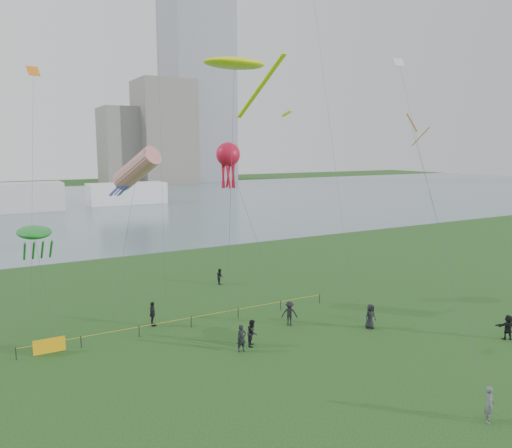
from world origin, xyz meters
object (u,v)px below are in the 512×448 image
kite_flyer (489,404)px  kite_octopus (228,155)px  fence (109,335)px  kite_stingray (235,64)px

kite_flyer → kite_octopus: kite_octopus is taller
fence → kite_octopus: 17.64m
fence → kite_flyer: bearing=-54.4°
kite_flyer → kite_octopus: size_ratio=0.13×
kite_flyer → kite_octopus: 27.23m
fence → kite_stingray: 23.42m
kite_flyer → kite_stingray: size_ratio=0.09×
kite_flyer → kite_stingray: (-1.94, 23.58, 19.31)m
kite_octopus → fence: bearing=-142.7°
kite_stingray → kite_octopus: kite_stingray is taller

